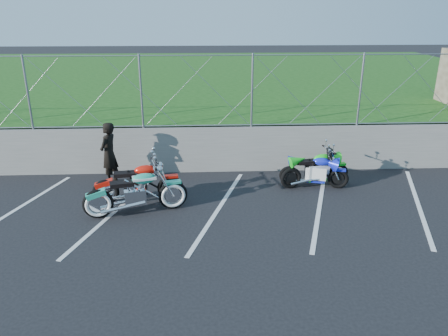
{
  "coord_description": "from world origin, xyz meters",
  "views": [
    {
      "loc": [
        -0.33,
        -8.3,
        4.49
      ],
      "look_at": [
        0.13,
        1.3,
        0.89
      ],
      "focal_mm": 35.0,
      "sensor_mm": 36.0,
      "label": 1
    }
  ],
  "objects_px": {
    "naked_orange": "(139,184)",
    "sportbike_green": "(316,171)",
    "person_standing": "(109,154)",
    "cruiser_turquoise": "(137,194)",
    "sportbike_blue": "(315,172)"
  },
  "relations": [
    {
      "from": "cruiser_turquoise",
      "to": "sportbike_green",
      "type": "height_order",
      "value": "cruiser_turquoise"
    },
    {
      "from": "cruiser_turquoise",
      "to": "naked_orange",
      "type": "xyz_separation_m",
      "value": [
        -0.03,
        0.61,
        -0.01
      ]
    },
    {
      "from": "sportbike_blue",
      "to": "naked_orange",
      "type": "bearing_deg",
      "value": -157.9
    },
    {
      "from": "cruiser_turquoise",
      "to": "naked_orange",
      "type": "distance_m",
      "value": 0.61
    },
    {
      "from": "cruiser_turquoise",
      "to": "person_standing",
      "type": "distance_m",
      "value": 2.12
    },
    {
      "from": "person_standing",
      "to": "sportbike_green",
      "type": "bearing_deg",
      "value": 104.2
    },
    {
      "from": "sportbike_green",
      "to": "sportbike_blue",
      "type": "xyz_separation_m",
      "value": [
        -0.05,
        -0.06,
        -0.03
      ]
    },
    {
      "from": "person_standing",
      "to": "cruiser_turquoise",
      "type": "bearing_deg",
      "value": 46.55
    },
    {
      "from": "sportbike_green",
      "to": "person_standing",
      "type": "xyz_separation_m",
      "value": [
        -5.43,
        0.45,
        0.41
      ]
    },
    {
      "from": "naked_orange",
      "to": "sportbike_green",
      "type": "xyz_separation_m",
      "value": [
        4.49,
        0.8,
        -0.03
      ]
    },
    {
      "from": "sportbike_green",
      "to": "person_standing",
      "type": "distance_m",
      "value": 5.46
    },
    {
      "from": "cruiser_turquoise",
      "to": "naked_orange",
      "type": "bearing_deg",
      "value": 79.36
    },
    {
      "from": "sportbike_blue",
      "to": "person_standing",
      "type": "height_order",
      "value": "person_standing"
    },
    {
      "from": "sportbike_blue",
      "to": "person_standing",
      "type": "bearing_deg",
      "value": -172.67
    },
    {
      "from": "sportbike_green",
      "to": "sportbike_blue",
      "type": "distance_m",
      "value": 0.08
    }
  ]
}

